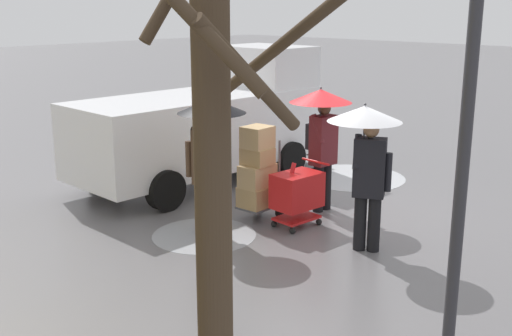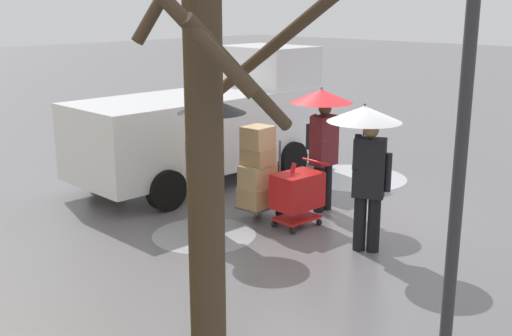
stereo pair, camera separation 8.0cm
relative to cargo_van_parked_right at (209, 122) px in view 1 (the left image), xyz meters
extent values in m
plane|color=slate|center=(-3.48, 0.17, -1.18)|extent=(90.00, 90.00, 0.00)
cylinder|color=#999BA0|center=(-0.36, -1.65, -1.18)|extent=(1.85, 1.85, 0.01)
cylinder|color=silver|center=(-2.07, -2.08, -1.18)|extent=(2.13, 2.13, 0.01)
cylinder|color=#999BA0|center=(-2.30, 2.29, -1.18)|extent=(1.61, 1.61, 0.01)
cube|color=white|center=(0.01, 0.26, -0.12)|extent=(2.12, 5.26, 1.40)
cube|color=white|center=(-0.05, -1.64, 1.00)|extent=(1.88, 1.46, 0.84)
cube|color=black|center=(-0.07, -2.36, 0.20)|extent=(1.66, 0.11, 0.63)
cube|color=#232326|center=(-0.07, -2.40, -0.86)|extent=(1.96, 0.22, 0.24)
cylinder|color=black|center=(0.94, -1.38, -0.82)|extent=(0.26, 0.73, 0.72)
cylinder|color=black|center=(-1.02, -1.32, -0.82)|extent=(0.26, 0.73, 0.72)
cylinder|color=black|center=(1.04, 1.84, -0.82)|extent=(0.26, 0.73, 0.72)
cylinder|color=black|center=(-0.92, 1.90, -0.82)|extent=(0.26, 0.73, 0.72)
cube|color=red|center=(-3.09, 0.99, -0.58)|extent=(0.58, 0.80, 0.56)
cube|color=red|center=(-3.09, 0.99, -1.04)|extent=(0.52, 0.72, 0.04)
cylinder|color=red|center=(-3.12, 0.57, -0.18)|extent=(0.58, 0.09, 0.04)
sphere|color=black|center=(-3.27, 1.31, -1.13)|extent=(0.10, 0.10, 0.10)
sphere|color=black|center=(-2.85, 1.28, -1.13)|extent=(0.10, 0.10, 0.10)
sphere|color=black|center=(-3.32, 0.71, -1.13)|extent=(0.10, 0.10, 0.10)
sphere|color=black|center=(-2.90, 0.67, -1.13)|extent=(0.10, 0.10, 0.10)
cylinder|color=red|center=(-3.00, 1.08, -0.48)|extent=(0.09, 0.29, 0.69)
cube|color=#515156|center=(-2.38, 1.16, -0.96)|extent=(0.51, 0.62, 0.03)
cylinder|color=#515156|center=(-2.59, 0.85, -0.41)|extent=(0.04, 0.04, 1.10)
cylinder|color=#515156|center=(-2.15, 0.87, -0.41)|extent=(0.04, 0.04, 1.10)
cylinder|color=black|center=(-2.61, 0.85, -1.08)|extent=(0.06, 0.20, 0.20)
cylinder|color=black|center=(-2.13, 0.87, -1.08)|extent=(0.06, 0.20, 0.20)
cube|color=tan|center=(-2.38, 1.16, -0.78)|extent=(0.47, 0.60, 0.33)
cube|color=tan|center=(-2.38, 1.16, -0.43)|extent=(0.43, 0.61, 0.37)
cube|color=tan|center=(-2.38, 1.16, -0.11)|extent=(0.46, 0.42, 0.28)
cube|color=tan|center=(-2.38, 1.16, 0.21)|extent=(0.43, 0.47, 0.35)
cylinder|color=black|center=(-2.18, 2.24, -0.77)|extent=(0.18, 0.18, 0.82)
cylinder|color=black|center=(-2.32, 2.10, -0.77)|extent=(0.18, 0.18, 0.82)
cube|color=#473323|center=(-2.25, 2.17, 0.06)|extent=(0.51, 0.51, 0.84)
sphere|color=beige|center=(-2.25, 2.17, 0.60)|extent=(0.22, 0.22, 0.22)
cylinder|color=#473323|center=(-2.07, 2.36, 0.01)|extent=(0.10, 0.10, 0.55)
cylinder|color=#473323|center=(-2.36, 2.03, 0.28)|extent=(0.29, 0.28, 0.50)
cylinder|color=#333338|center=(-2.32, 2.10, 0.44)|extent=(0.02, 0.02, 0.86)
cone|color=black|center=(-2.32, 2.10, 0.82)|extent=(1.04, 1.04, 0.22)
sphere|color=#333338|center=(-2.32, 2.10, 0.95)|extent=(0.04, 0.04, 0.04)
cylinder|color=black|center=(-4.56, 1.05, -0.77)|extent=(0.18, 0.18, 0.82)
cylinder|color=black|center=(-4.39, 1.14, -0.77)|extent=(0.18, 0.18, 0.82)
cube|color=black|center=(-4.48, 1.10, 0.06)|extent=(0.52, 0.45, 0.84)
sphere|color=#8C6647|center=(-4.48, 1.10, 0.60)|extent=(0.22, 0.22, 0.22)
cylinder|color=black|center=(-4.71, 0.98, 0.01)|extent=(0.10, 0.10, 0.55)
cylinder|color=black|center=(-4.32, 1.20, 0.28)|extent=(0.23, 0.31, 0.50)
cylinder|color=#333338|center=(-4.39, 1.14, 0.44)|extent=(0.02, 0.02, 0.86)
cone|color=white|center=(-4.39, 1.14, 0.82)|extent=(1.04, 1.04, 0.22)
sphere|color=#333338|center=(-4.39, 1.14, 0.95)|extent=(0.04, 0.04, 0.04)
cube|color=maroon|center=(-4.38, 0.92, 0.10)|extent=(0.34, 0.28, 0.44)
cylinder|color=black|center=(-2.89, -0.04, -0.77)|extent=(0.18, 0.18, 0.82)
cylinder|color=black|center=(-2.88, 0.16, -0.77)|extent=(0.18, 0.18, 0.82)
cube|color=#5B1E23|center=(-2.89, 0.06, 0.06)|extent=(0.31, 0.46, 0.84)
sphere|color=brown|center=(-2.89, 0.06, 0.60)|extent=(0.22, 0.22, 0.22)
cylinder|color=#5B1E23|center=(-2.90, -0.19, 0.01)|extent=(0.10, 0.10, 0.55)
cylinder|color=#5B1E23|center=(-2.90, 0.25, 0.28)|extent=(0.31, 0.12, 0.50)
cylinder|color=#333338|center=(-2.88, 0.16, 0.44)|extent=(0.02, 0.02, 0.86)
cone|color=red|center=(-2.88, 0.16, 0.82)|extent=(1.04, 1.04, 0.22)
sphere|color=#333338|center=(-2.88, 0.16, 0.95)|extent=(0.04, 0.04, 0.04)
cube|color=black|center=(-2.69, 0.05, 0.10)|extent=(0.18, 0.31, 0.44)
cylinder|color=#423323|center=(-6.34, 5.86, 0.92)|extent=(0.24, 0.24, 4.19)
cylinder|color=#423323|center=(-6.70, 5.89, 1.90)|extent=(0.16, 0.78, 0.71)
cylinder|color=#423323|center=(-6.55, 6.28, 2.30)|extent=(0.92, 0.51, 0.97)
cylinder|color=#423323|center=(-6.40, 5.28, 2.03)|extent=(1.20, 0.20, 0.77)
cylinder|color=#2D2D33|center=(-6.76, 3.15, 0.62)|extent=(0.12, 0.12, 3.60)
camera|label=1|loc=(-9.17, 8.50, 2.30)|focal=44.48mm
camera|label=2|loc=(-9.23, 8.44, 2.30)|focal=44.48mm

